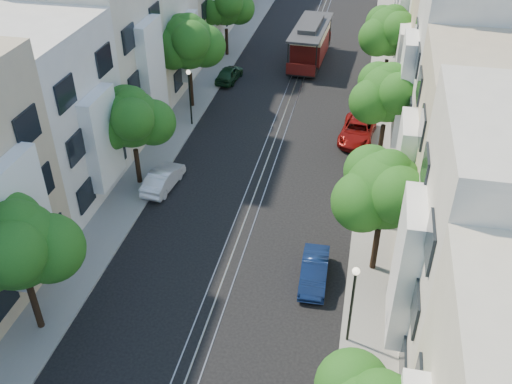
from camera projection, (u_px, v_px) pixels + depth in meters
The scene contains 23 objects.
ground at pixel (290, 98), 45.40m from camera, with size 200.00×200.00×0.00m, color black.
sidewalk_east at pixel (382, 106), 44.15m from camera, with size 2.50×80.00×0.12m, color gray.
sidewalk_west at pixel (203, 90), 46.59m from camera, with size 2.50×80.00×0.12m, color gray.
rail_left at pixel (283, 98), 45.49m from camera, with size 0.06×80.00×0.02m, color gray.
rail_slot at pixel (290, 98), 45.40m from camera, with size 0.06×80.00×0.02m, color gray.
rail_right at pixel (297, 99), 45.30m from camera, with size 0.06×80.00×0.02m, color gray.
lane_line at pixel (290, 98), 45.40m from camera, with size 0.08×80.00×0.01m, color tan.
townhouses_east at pixel (458, 47), 40.40m from camera, with size 7.75×72.00×12.00m.
townhouses_west at pixel (142, 26), 44.46m from camera, with size 7.75×72.00×11.76m.
tree_e_b at pixel (385, 192), 26.15m from camera, with size 4.93×4.08×6.68m.
tree_e_c at pixel (389, 95), 35.10m from camera, with size 4.84×3.99×6.52m.
tree_e_d at pixel (391, 32), 43.83m from camera, with size 5.01×4.16×6.85m.
tree_w_a at pixel (18, 247), 22.92m from camera, with size 4.93×4.08×6.68m.
tree_w_b at pixel (132, 120), 32.80m from camera, with size 4.72×3.87×6.27m.
tree_w_c at pixel (189, 43), 41.29m from camera, with size 5.13×4.28×7.09m.
tree_w_d at pixel (226, 6), 50.44m from camera, with size 4.84×3.99×6.52m.
lamp_east at pixel (353, 294), 23.36m from camera, with size 0.32×0.32×4.16m.
lamp_west at pixel (190, 89), 40.01m from camera, with size 0.32×0.32×4.16m.
cable_car at pixel (310, 41), 50.63m from camera, with size 3.14×8.81×3.34m.
parked_car_e_mid at pixel (314, 271), 27.81m from camera, with size 1.27×3.64×1.20m, color #0D1D45.
parked_car_e_far at pixel (357, 131), 39.55m from camera, with size 2.22×4.81×1.34m, color maroon.
parked_car_w_mid at pixel (163, 179), 34.59m from camera, with size 1.33×3.82×1.26m, color silver.
parked_car_w_far at pixel (229, 74), 47.89m from camera, with size 1.50×3.74×1.27m, color #14341C.
Camera 1 is at (5.85, -13.34, 19.53)m, focal length 40.00 mm.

